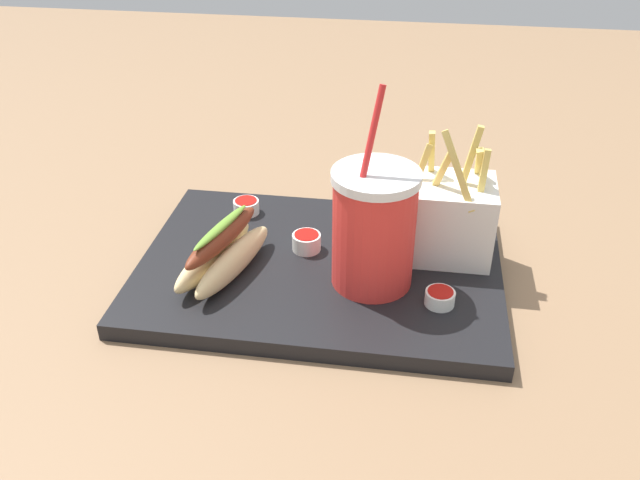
# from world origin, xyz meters

# --- Properties ---
(ground_plane) EXTENTS (2.40, 2.40, 0.02)m
(ground_plane) POSITION_xyz_m (0.00, 0.00, -0.01)
(ground_plane) COLOR #8C6B4C
(food_tray) EXTENTS (0.42, 0.31, 0.02)m
(food_tray) POSITION_xyz_m (0.00, 0.00, 0.01)
(food_tray) COLOR black
(food_tray) RESTS_ON ground_plane
(soda_cup) EXTENTS (0.10, 0.10, 0.23)m
(soda_cup) POSITION_xyz_m (-0.06, 0.03, 0.09)
(soda_cup) COLOR red
(soda_cup) RESTS_ON food_tray
(fries_basket) EXTENTS (0.11, 0.09, 0.17)m
(fries_basket) POSITION_xyz_m (-0.14, -0.04, 0.07)
(fries_basket) COLOR white
(fries_basket) RESTS_ON food_tray
(hot_dog_1) EXTENTS (0.09, 0.16, 0.06)m
(hot_dog_1) POSITION_xyz_m (0.11, 0.04, 0.05)
(hot_dog_1) COLOR #E5C689
(hot_dog_1) RESTS_ON food_tray
(ketchup_cup_1) EXTENTS (0.03, 0.03, 0.02)m
(ketchup_cup_1) POSITION_xyz_m (0.02, -0.02, 0.03)
(ketchup_cup_1) COLOR white
(ketchup_cup_1) RESTS_ON food_tray
(ketchup_cup_2) EXTENTS (0.03, 0.03, 0.02)m
(ketchup_cup_2) POSITION_xyz_m (-0.14, 0.06, 0.03)
(ketchup_cup_2) COLOR white
(ketchup_cup_2) RESTS_ON food_tray
(ketchup_cup_3) EXTENTS (0.03, 0.03, 0.02)m
(ketchup_cup_3) POSITION_xyz_m (0.11, -0.10, 0.03)
(ketchup_cup_3) COLOR white
(ketchup_cup_3) RESTS_ON food_tray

